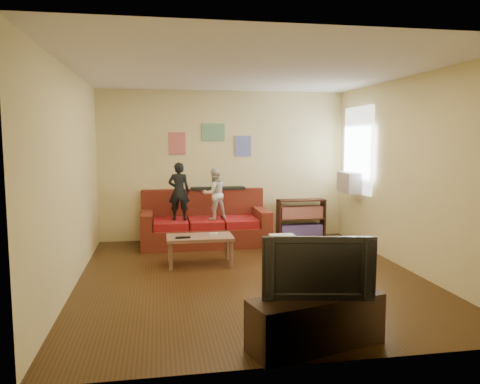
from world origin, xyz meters
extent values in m
cube|color=#412710|center=(0.00, 0.00, -0.01)|extent=(4.50, 5.00, 0.01)
cube|color=white|center=(0.00, 0.00, 2.71)|extent=(4.50, 5.00, 0.01)
cube|color=#F1E196|center=(0.00, 2.50, 1.35)|extent=(4.50, 0.01, 2.70)
cube|color=#F1E196|center=(0.00, -2.50, 1.35)|extent=(4.50, 0.01, 2.70)
cube|color=#F1E196|center=(-2.25, 0.00, 1.35)|extent=(0.01, 5.00, 2.70)
cube|color=#F1E196|center=(2.25, 0.00, 1.35)|extent=(0.01, 5.00, 2.70)
cube|color=maroon|center=(-0.40, 2.00, 0.16)|extent=(2.19, 0.99, 0.33)
cube|color=maroon|center=(-0.40, 2.39, 0.63)|extent=(2.19, 0.20, 0.60)
cube|color=maroon|center=(-1.40, 2.00, 0.47)|extent=(0.20, 0.99, 0.27)
cube|color=maroon|center=(0.59, 2.00, 0.47)|extent=(0.20, 0.99, 0.27)
cube|color=maroon|center=(-1.00, 1.92, 0.39)|extent=(0.57, 0.74, 0.13)
cube|color=maroon|center=(-0.40, 1.92, 0.39)|extent=(0.57, 0.74, 0.13)
cube|color=maroon|center=(0.19, 1.92, 0.39)|extent=(0.57, 0.74, 0.13)
cube|color=black|center=(-0.13, 2.39, 0.94)|extent=(0.99, 0.24, 0.04)
imported|color=black|center=(-0.85, 1.90, 0.95)|extent=(0.39, 0.29, 0.99)
imported|color=silver|center=(-0.25, 1.90, 0.90)|extent=(0.51, 0.44, 0.88)
cube|color=#90654F|center=(-0.61, 0.69, 0.41)|extent=(0.96, 0.53, 0.05)
cylinder|color=#90654F|center=(-1.04, 0.48, 0.19)|extent=(0.06, 0.06, 0.38)
cylinder|color=#90654F|center=(-0.18, 0.48, 0.19)|extent=(0.06, 0.06, 0.38)
cylinder|color=#90654F|center=(-1.04, 0.91, 0.19)|extent=(0.06, 0.06, 0.38)
cylinder|color=#90654F|center=(-0.18, 0.91, 0.19)|extent=(0.06, 0.06, 0.38)
cube|color=black|center=(-0.86, 0.57, 0.44)|extent=(0.21, 0.06, 0.02)
cube|color=white|center=(-0.41, 0.74, 0.45)|extent=(0.15, 0.09, 0.03)
cube|color=#452318|center=(0.99, 2.30, 0.36)|extent=(0.03, 0.27, 0.71)
cube|color=#452318|center=(1.85, 2.30, 0.36)|extent=(0.03, 0.27, 0.71)
cube|color=#452318|center=(1.42, 2.30, 0.01)|extent=(0.89, 0.27, 0.03)
cube|color=#452318|center=(1.42, 2.30, 0.70)|extent=(0.89, 0.27, 0.03)
cube|color=#452318|center=(1.42, 2.30, 0.36)|extent=(0.84, 0.27, 0.02)
cube|color=#4C3F8C|center=(1.42, 2.30, 0.13)|extent=(0.78, 0.22, 0.21)
cube|color=brown|center=(1.42, 2.30, 0.47)|extent=(0.78, 0.22, 0.21)
cube|color=white|center=(2.22, 1.65, 1.64)|extent=(0.04, 1.08, 1.48)
cube|color=#B7B2A3|center=(2.10, 1.65, 1.08)|extent=(0.28, 0.55, 0.35)
cube|color=#D87266|center=(-0.85, 2.48, 1.75)|extent=(0.30, 0.01, 0.40)
cube|color=#72B27F|center=(-0.20, 2.48, 1.95)|extent=(0.42, 0.01, 0.32)
cube|color=#727FCC|center=(0.35, 2.48, 1.70)|extent=(0.30, 0.01, 0.38)
cube|color=white|center=(0.78, 1.25, 0.11)|extent=(0.38, 0.29, 0.23)
cube|color=white|center=(0.78, 1.25, 0.25)|extent=(0.40, 0.31, 0.05)
cube|color=black|center=(0.78, 1.10, 0.12)|extent=(0.17, 0.00, 0.06)
cube|color=#301F13|center=(0.16, -2.19, 0.23)|extent=(1.29, 0.71, 0.46)
imported|color=black|center=(0.16, -2.19, 0.74)|extent=(0.98, 0.30, 0.56)
sphere|color=white|center=(0.57, 1.42, 0.06)|extent=(0.13, 0.13, 0.11)
camera|label=1|loc=(-1.19, -5.99, 1.84)|focal=35.00mm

